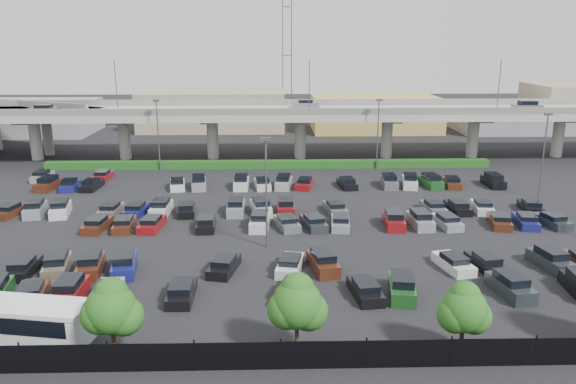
# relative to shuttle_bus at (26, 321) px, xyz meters

# --- Properties ---
(ground) EXTENTS (280.00, 280.00, 0.00)m
(ground) POSITION_rel_shuttle_bus_xyz_m (15.15, 24.38, -1.44)
(ground) COLOR black
(overpass) EXTENTS (150.00, 13.00, 15.80)m
(overpass) POSITION_rel_shuttle_bus_xyz_m (14.97, 56.37, 5.53)
(overpass) COLOR #98978F
(overpass) RESTS_ON ground
(hedge) EXTENTS (66.00, 1.60, 1.10)m
(hedge) POSITION_rel_shuttle_bus_xyz_m (15.15, 49.38, -0.89)
(hedge) COLOR #134215
(hedge) RESTS_ON ground
(fence) EXTENTS (70.00, 0.10, 2.00)m
(fence) POSITION_rel_shuttle_bus_xyz_m (15.10, -3.62, -0.54)
(fence) COLOR black
(fence) RESTS_ON ground
(tree_row) EXTENTS (65.07, 3.66, 5.94)m
(tree_row) POSITION_rel_shuttle_bus_xyz_m (15.85, -2.14, 2.08)
(tree_row) COLOR #332316
(tree_row) RESTS_ON ground
(shuttle_bus) EXTENTS (8.61, 4.21, 2.65)m
(shuttle_bus) POSITION_rel_shuttle_bus_xyz_m (0.00, 0.00, 0.00)
(shuttle_bus) COLOR silver
(shuttle_bus) RESTS_ON ground
(parked_cars) EXTENTS (62.95, 41.58, 1.67)m
(parked_cars) POSITION_rel_shuttle_bus_xyz_m (14.45, 21.31, -0.82)
(parked_cars) COLOR white
(parked_cars) RESTS_ON ground
(light_poles) EXTENTS (66.90, 48.38, 10.30)m
(light_poles) POSITION_rel_shuttle_bus_xyz_m (11.03, 26.38, 4.80)
(light_poles) COLOR #4D4D52
(light_poles) RESTS_ON ground
(distant_buildings) EXTENTS (138.00, 24.00, 9.00)m
(distant_buildings) POSITION_rel_shuttle_bus_xyz_m (27.53, 86.20, 2.30)
(distant_buildings) COLOR slate
(distant_buildings) RESTS_ON ground
(comm_tower) EXTENTS (2.40, 2.40, 30.00)m
(comm_tower) POSITION_rel_shuttle_bus_xyz_m (19.15, 98.38, 14.17)
(comm_tower) COLOR #4D4D52
(comm_tower) RESTS_ON ground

